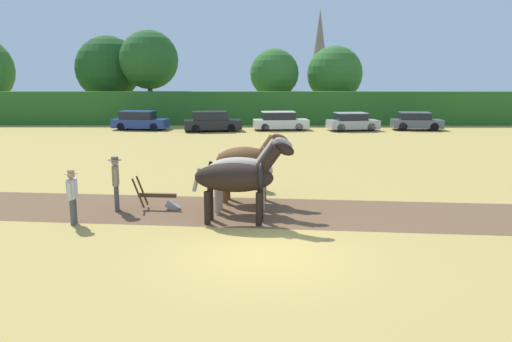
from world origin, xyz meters
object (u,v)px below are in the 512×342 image
parked_car_left (212,122)px  parked_car_center_left (280,121)px  draft_horse_lead_right (244,170)px  farmer_beside_team (255,166)px  draft_horse_trail_left (248,161)px  draft_horse_lead_left (238,177)px  plow (161,200)px  parked_car_center_right (416,121)px  tree_left (108,69)px  tree_center_left (149,60)px  tree_center_right (335,74)px  farmer_at_plow (116,179)px  parked_car_far_left (140,121)px  tree_center (274,74)px  parked_car_center (352,122)px  church_spire (319,55)px  farmer_onlooker_left (72,193)px

parked_car_left → parked_car_center_left: size_ratio=1.04×
draft_horse_lead_right → parked_car_left: (-3.23, 23.58, -0.58)m
farmer_beside_team → draft_horse_trail_left: bearing=-88.4°
draft_horse_lead_left → farmer_beside_team: (0.42, 4.46, -0.46)m
plow → parked_car_center_right: 28.97m
farmer_beside_team → tree_left: bearing=123.0°
draft_horse_lead_left → farmer_beside_team: 4.50m
tree_center_left → tree_center_right: 17.49m
tree_center_left → draft_horse_lead_right: size_ratio=2.99×
parked_car_center_left → parked_car_center_right: (10.85, 0.14, -0.02)m
tree_left → parked_car_center_right: 28.95m
parked_car_center_right → draft_horse_lead_left: bearing=-111.8°
draft_horse_lead_right → parked_car_center_left: draft_horse_lead_right is taller
farmer_at_plow → parked_car_far_left: size_ratio=0.38×
draft_horse_lead_right → plow: 2.85m
tree_center → parked_car_center_right: 14.12m
tree_center_right → parked_car_center: bearing=-89.3°
draft_horse_trail_left → farmer_beside_team: size_ratio=1.67×
draft_horse_lead_right → farmer_at_plow: 4.02m
farmer_at_plow → parked_car_center: farmer_at_plow is taller
church_spire → plow: 65.99m
farmer_onlooker_left → tree_center: bearing=72.9°
draft_horse_lead_right → parked_car_left: size_ratio=0.61×
farmer_at_plow → farmer_beside_team: (4.31, 3.14, -0.13)m
draft_horse_lead_right → parked_car_left: 23.81m
tree_center → tree_left: bearing=175.3°
draft_horse_trail_left → parked_car_center: size_ratio=0.63×
parked_car_center_left → parked_car_center: size_ratio=1.08×
tree_center_left → parked_car_center_right: tree_center_left is taller
draft_horse_lead_left → farmer_beside_team: size_ratio=1.93×
parked_car_center_right → tree_center: bearing=149.6°
plow → tree_center_right: bearing=78.0°
draft_horse_lead_left → parked_car_center_left: (2.23, 25.77, -0.63)m
church_spire → farmer_at_plow: 66.37m
draft_horse_lead_right → parked_car_far_left: bearing=115.5°
tree_center_left → parked_car_left: 11.64m
tree_center_left → draft_horse_trail_left: tree_center_left is taller
tree_center → parked_car_far_left: tree_center is taller
tree_center_left → draft_horse_lead_left: bearing=-73.8°
plow → draft_horse_trail_left: bearing=25.5°
tree_center_right → parked_car_far_left: size_ratio=1.57×
draft_horse_lead_right → farmer_at_plow: size_ratio=1.64×
tree_left → tree_center_left: bearing=-24.2°
tree_center → parked_car_center_left: tree_center is taller
parked_car_center_left → parked_car_left: bearing=-175.7°
tree_center_right → draft_horse_lead_left: 35.60m
plow → farmer_at_plow: farmer_at_plow is taller
plow → farmer_beside_team: farmer_beside_team is taller
tree_center_left → church_spire: 38.21m
church_spire → farmer_onlooker_left: 68.00m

